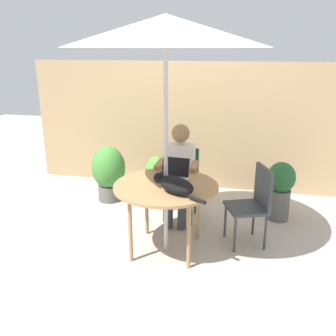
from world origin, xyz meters
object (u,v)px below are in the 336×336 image
(patio_umbrella, at_px, (166,31))
(potted_plant_by_chair, at_px, (280,188))
(patio_table, at_px, (166,190))
(person_seated, at_px, (179,169))
(potted_plant_near_fence, at_px, (109,171))
(cat, at_px, (174,185))
(chair_occupied, at_px, (182,178))
(laptop, at_px, (174,173))
(potted_plant_corner, at_px, (157,177))
(chair_empty, at_px, (254,200))

(patio_umbrella, bearing_deg, potted_plant_by_chair, 40.47)
(patio_table, relative_size, patio_umbrella, 0.45)
(patio_umbrella, distance_m, person_seated, 1.70)
(patio_umbrella, relative_size, potted_plant_near_fence, 3.01)
(potted_plant_near_fence, bearing_deg, cat, -47.85)
(patio_table, bearing_deg, chair_occupied, 90.00)
(patio_umbrella, distance_m, chair_occupied, 1.93)
(patio_table, xyz_separation_m, cat, (0.13, -0.20, 0.14))
(laptop, bearing_deg, cat, -78.47)
(cat, height_order, potted_plant_corner, cat)
(cat, bearing_deg, chair_empty, 35.58)
(patio_umbrella, height_order, chair_empty, patio_umbrella)
(patio_umbrella, relative_size, potted_plant_corner, 3.78)
(chair_empty, height_order, potted_plant_corner, chair_empty)
(laptop, bearing_deg, patio_umbrella, -101.47)
(chair_occupied, distance_m, person_seated, 0.23)
(laptop, distance_m, potted_plant_corner, 1.34)
(chair_empty, distance_m, potted_plant_corner, 1.69)
(cat, bearing_deg, laptop, 101.53)
(chair_occupied, xyz_separation_m, potted_plant_corner, (-0.45, 0.48, -0.19))
(chair_occupied, height_order, laptop, laptop)
(person_seated, bearing_deg, potted_plant_corner, 125.25)
(patio_table, bearing_deg, chair_empty, 21.67)
(chair_empty, distance_m, potted_plant_near_fence, 2.15)
(laptop, bearing_deg, patio_table, -101.47)
(patio_table, xyz_separation_m, chair_empty, (0.90, 0.36, -0.17))
(potted_plant_near_fence, relative_size, potted_plant_corner, 1.26)
(cat, distance_m, potted_plant_corner, 1.73)
(potted_plant_near_fence, relative_size, potted_plant_by_chair, 1.05)
(patio_table, relative_size, potted_plant_corner, 1.72)
(potted_plant_by_chair, relative_size, potted_plant_corner, 1.20)
(cat, bearing_deg, chair_occupied, 96.75)
(patio_table, height_order, person_seated, person_seated)
(patio_table, bearing_deg, cat, -56.88)
(cat, bearing_deg, person_seated, 97.89)
(chair_empty, distance_m, potted_plant_by_chair, 0.77)
(potted_plant_near_fence, xyz_separation_m, potted_plant_corner, (0.65, 0.20, -0.11))
(person_seated, distance_m, cat, 0.94)
(patio_umbrella, bearing_deg, chair_empty, 21.67)
(chair_empty, relative_size, potted_plant_by_chair, 1.17)
(potted_plant_near_fence, xyz_separation_m, potted_plant_by_chair, (2.32, -0.11, -0.01))
(laptop, distance_m, potted_plant_by_chair, 1.50)
(chair_occupied, height_order, cat, cat)
(chair_occupied, relative_size, person_seated, 0.72)
(chair_occupied, height_order, potted_plant_by_chair, chair_occupied)
(patio_umbrella, bearing_deg, cat, -56.88)
(person_seated, distance_m, laptop, 0.53)
(potted_plant_by_chair, xyz_separation_m, potted_plant_corner, (-1.67, 0.31, -0.10))
(cat, xyz_separation_m, potted_plant_by_chair, (1.10, 1.24, -0.41))
(person_seated, xyz_separation_m, potted_plant_by_chair, (1.23, 0.32, -0.27))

